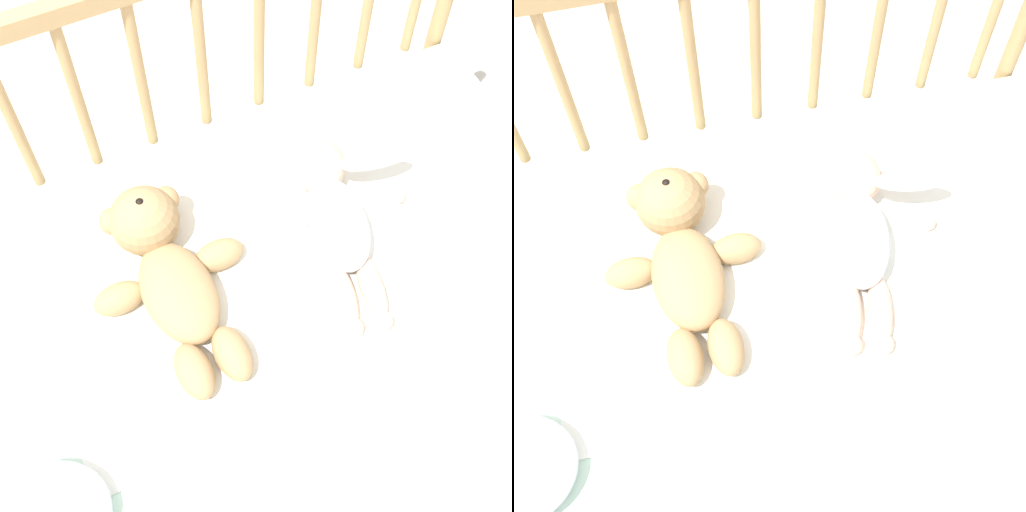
{
  "view_description": "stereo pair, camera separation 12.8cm",
  "coord_description": "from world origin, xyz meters",
  "views": [
    {
      "loc": [
        -0.26,
        -0.56,
        1.65
      ],
      "look_at": [
        0.0,
        -0.0,
        0.53
      ],
      "focal_mm": 50.0,
      "sensor_mm": 36.0,
      "label": 1
    },
    {
      "loc": [
        -0.14,
        -0.6,
        1.65
      ],
      "look_at": [
        0.0,
        -0.0,
        0.53
      ],
      "focal_mm": 50.0,
      "sensor_mm": 36.0,
      "label": 2
    }
  ],
  "objects": [
    {
      "name": "teddy_bear",
      "position": [
        -0.15,
        0.05,
        0.52
      ],
      "size": [
        0.29,
        0.41,
        0.13
      ],
      "color": "tan",
      "rests_on": "crib_mattress"
    },
    {
      "name": "crib_mattress",
      "position": [
        0.0,
        0.0,
        0.24
      ],
      "size": [
        1.29,
        0.69,
        0.47
      ],
      "color": "silver",
      "rests_on": "ground_plane"
    },
    {
      "name": "baby",
      "position": [
        0.17,
        0.02,
        0.52
      ],
      "size": [
        0.34,
        0.4,
        0.11
      ],
      "color": "white",
      "rests_on": "crib_mattress"
    },
    {
      "name": "blanket",
      "position": [
        0.02,
        -0.0,
        0.48
      ],
      "size": [
        0.84,
        0.54,
        0.01
      ],
      "color": "white",
      "rests_on": "crib_mattress"
    },
    {
      "name": "crib_rail",
      "position": [
        -0.0,
        0.37,
        0.62
      ],
      "size": [
        1.29,
        0.04,
        0.88
      ],
      "color": "tan",
      "rests_on": "ground_plane"
    },
    {
      "name": "ground_plane",
      "position": [
        0.0,
        0.0,
        0.0
      ],
      "size": [
        12.0,
        12.0,
        0.0
      ],
      "primitive_type": "plane",
      "color": "silver"
    },
    {
      "name": "small_pillow",
      "position": [
        -0.48,
        -0.27,
        0.5
      ],
      "size": [
        0.19,
        0.18,
        0.06
      ],
      "color": "silver",
      "rests_on": "crib_mattress"
    }
  ]
}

